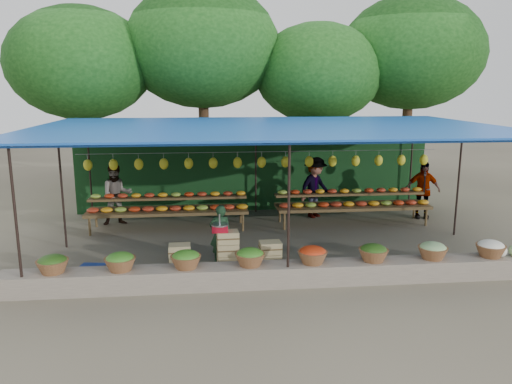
{
  "coord_description": "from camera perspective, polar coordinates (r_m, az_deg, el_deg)",
  "views": [
    {
      "loc": [
        -1.52,
        -11.65,
        3.72
      ],
      "look_at": [
        -0.28,
        0.2,
        1.19
      ],
      "focal_mm": 35.0,
      "sensor_mm": 36.0,
      "label": 1
    }
  ],
  "objects": [
    {
      "name": "fruit_table_left",
      "position": [
        13.41,
        -9.98,
        -1.63
      ],
      "size": [
        4.21,
        0.95,
        0.93
      ],
      "color": "#46321C",
      "rests_on": "ground"
    },
    {
      "name": "ground",
      "position": [
        12.33,
        1.38,
        -5.58
      ],
      "size": [
        60.0,
        60.0,
        0.0
      ],
      "primitive_type": "plane",
      "color": "brown",
      "rests_on": "ground"
    },
    {
      "name": "netting_backdrop",
      "position": [
        15.08,
        -0.13,
        2.57
      ],
      "size": [
        10.6,
        0.06,
        2.5
      ],
      "primitive_type": "cube",
      "color": "#17411A",
      "rests_on": "ground"
    },
    {
      "name": "crate_counter",
      "position": [
        10.55,
        -3.39,
        -6.89
      ],
      "size": [
        2.36,
        0.36,
        0.77
      ],
      "color": "tan",
      "rests_on": "ground"
    },
    {
      "name": "customer_mid",
      "position": [
        14.42,
        6.77,
        0.52
      ],
      "size": [
        1.3,
        1.17,
        1.75
      ],
      "primitive_type": "imported",
      "rotation": [
        0.0,
        0.0,
        0.6
      ],
      "color": "slate",
      "rests_on": "ground"
    },
    {
      "name": "stall_canopy",
      "position": [
        11.85,
        1.42,
        6.97
      ],
      "size": [
        10.8,
        6.6,
        2.82
      ],
      "color": "black",
      "rests_on": "ground"
    },
    {
      "name": "vendor_seated",
      "position": [
        10.68,
        -4.09,
        -4.82
      ],
      "size": [
        0.47,
        0.31,
        1.28
      ],
      "primitive_type": "imported",
      "rotation": [
        0.0,
        0.0,
        3.13
      ],
      "color": "#16321C",
      "rests_on": "ground"
    },
    {
      "name": "customer_left",
      "position": [
        14.05,
        -15.61,
        -0.3
      ],
      "size": [
        0.95,
        0.82,
        1.67
      ],
      "primitive_type": "imported",
      "rotation": [
        0.0,
        0.0,
        0.26
      ],
      "color": "slate",
      "rests_on": "ground"
    },
    {
      "name": "customer_right",
      "position": [
        15.01,
        18.49,
        0.24
      ],
      "size": [
        1.03,
        0.6,
        1.65
      ],
      "primitive_type": "imported",
      "rotation": [
        0.0,
        0.0,
        -0.21
      ],
      "color": "slate",
      "rests_on": "ground"
    },
    {
      "name": "tree_row",
      "position": [
        17.88,
        0.53,
        15.15
      ],
      "size": [
        16.51,
        5.5,
        7.12
      ],
      "color": "#3E2D16",
      "rests_on": "ground"
    },
    {
      "name": "produce_baskets",
      "position": [
        9.55,
        2.93,
        -7.33
      ],
      "size": [
        8.98,
        0.58,
        0.34
      ],
      "color": "brown",
      "rests_on": "stone_curb"
    },
    {
      "name": "blue_crate_front",
      "position": [
        10.49,
        -22.66,
        -8.99
      ],
      "size": [
        0.52,
        0.45,
        0.26
      ],
      "primitive_type": "cube",
      "rotation": [
        0.0,
        0.0,
        -0.39
      ],
      "color": "navy",
      "rests_on": "ground"
    },
    {
      "name": "stone_curb",
      "position": [
        9.69,
        3.5,
        -9.33
      ],
      "size": [
        10.6,
        0.55,
        0.4
      ],
      "primitive_type": "cube",
      "color": "#6D6257",
      "rests_on": "ground"
    },
    {
      "name": "blue_crate_back",
      "position": [
        10.43,
        -18.19,
        -8.72
      ],
      "size": [
        0.52,
        0.41,
        0.28
      ],
      "primitive_type": "cube",
      "rotation": [
        0.0,
        0.0,
        -0.18
      ],
      "color": "navy",
      "rests_on": "ground"
    },
    {
      "name": "weighing_scale",
      "position": [
        10.38,
        -4.17,
        -4.05
      ],
      "size": [
        0.35,
        0.35,
        0.37
      ],
      "color": "red",
      "rests_on": "crate_counter"
    },
    {
      "name": "fruit_table_right",
      "position": [
        13.97,
        10.94,
        -1.11
      ],
      "size": [
        4.21,
        0.95,
        0.93
      ],
      "color": "#46321C",
      "rests_on": "ground"
    }
  ]
}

